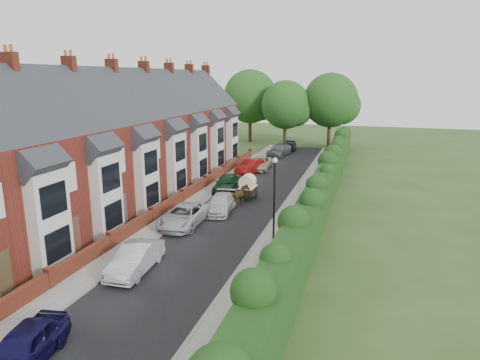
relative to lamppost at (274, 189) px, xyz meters
The scene contains 24 objects.
ground 6.20m from the lamppost, 130.36° to the right, with size 140.00×140.00×0.00m, color #2D4C1E.
road 8.66m from the lamppost, 119.12° to the left, with size 6.00×58.00×0.02m, color black.
pavement_hedge_side 7.71m from the lamppost, 88.36° to the left, with size 2.20×58.00×0.12m, color gray.
pavement_house_side 10.93m from the lamppost, 137.91° to the left, with size 1.70×58.00×0.12m, color gray.
kerb_hedge_side 7.76m from the lamppost, 96.92° to the left, with size 0.18×58.00×0.13m, color gray.
kerb_house_side 10.38m from the lamppost, 134.79° to the left, with size 0.18×58.00×0.13m, color gray.
hedge 7.47m from the lamppost, 74.05° to the left, with size 2.10×58.00×2.85m.
terrace_row 15.52m from the lamppost, 157.25° to the left, with size 9.05×40.50×11.50m.
garden_wall_row 10.98m from the lamppost, 145.56° to the left, with size 0.35×40.35×1.10m.
lamppost is the anchor object (origin of this frame).
tree_far_left 36.66m from the lamppost, 99.53° to the left, with size 7.14×6.80×9.29m.
tree_far_right 38.20m from the lamppost, 90.02° to the left, with size 7.98×7.60×10.31m.
tree_far_back 41.01m from the lamppost, 107.06° to the left, with size 8.40×8.00×10.82m.
car_navy 15.16m from the lamppost, 112.47° to the right, with size 1.63×4.06×1.38m, color #0D0B34.
car_silver_a 8.87m from the lamppost, 133.61° to the right, with size 1.48×4.25×1.40m, color #B9B8BE.
car_silver_b 6.95m from the lamppost, behind, with size 2.30×4.99×1.39m, color #B4B6BC.
car_white 7.22m from the lamppost, 138.17° to the left, with size 1.80×4.43×1.28m, color silver.
car_green 12.23m from the lamppost, 122.33° to the left, with size 1.79×4.46×1.52m, color black.
car_red 19.02m from the lamppost, 109.72° to the left, with size 1.49×4.28×1.41m, color maroon.
car_beige 20.89m from the lamppost, 106.76° to the left, with size 2.19×4.74×1.32m, color tan.
car_grey 29.07m from the lamppost, 101.13° to the left, with size 2.06×5.06×1.47m, color #54575B.
car_black 33.45m from the lamppost, 98.77° to the left, with size 1.68×4.17×1.42m, color black.
horse 7.91m from the lamppost, 122.47° to the left, with size 0.85×1.88×1.58m, color #4E381C.
horse_cart 9.51m from the lamppost, 115.74° to the left, with size 1.29×2.86×2.06m.
Camera 1 is at (8.57, -19.96, 9.77)m, focal length 32.00 mm.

